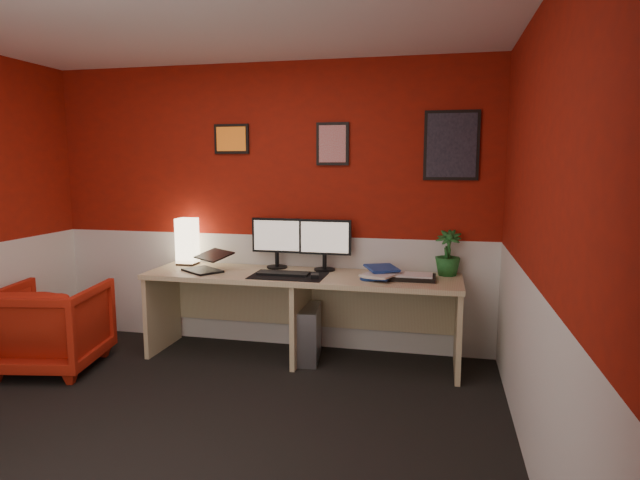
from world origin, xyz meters
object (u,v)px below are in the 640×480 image
(laptop, at_px, (202,259))
(desk, at_px, (301,317))
(armchair, at_px, (52,326))
(zen_tray, at_px, (413,277))
(potted_plant, at_px, (448,253))
(shoji_lamp, at_px, (187,243))
(monitor_right, at_px, (325,237))
(monitor_left, at_px, (277,235))
(pc_tower, at_px, (307,333))

(laptop, bearing_deg, desk, 40.63)
(laptop, bearing_deg, armchair, -116.69)
(zen_tray, height_order, potted_plant, potted_plant)
(shoji_lamp, height_order, monitor_right, monitor_right)
(potted_plant, bearing_deg, zen_tray, -140.51)
(monitor_left, height_order, potted_plant, monitor_left)
(laptop, bearing_deg, potted_plant, 43.94)
(monitor_left, xyz_separation_m, potted_plant, (1.45, 0.00, -0.10))
(desk, height_order, shoji_lamp, shoji_lamp)
(laptop, xyz_separation_m, monitor_right, (1.00, 0.28, 0.18))
(armchair, bearing_deg, pc_tower, -171.98)
(monitor_right, bearing_deg, laptop, -164.52)
(pc_tower, bearing_deg, monitor_left, 139.67)
(potted_plant, bearing_deg, pc_tower, -169.49)
(monitor_right, bearing_deg, monitor_left, 177.43)
(laptop, distance_m, armchair, 1.29)
(pc_tower, height_order, armchair, armchair)
(zen_tray, xyz_separation_m, armchair, (-2.81, -0.63, -0.40))
(desk, xyz_separation_m, pc_tower, (0.05, 0.01, -0.14))
(monitor_left, height_order, pc_tower, monitor_left)
(monitor_left, bearing_deg, armchair, -152.33)
(laptop, xyz_separation_m, armchair, (-1.05, -0.55, -0.49))
(desk, distance_m, zen_tray, 0.99)
(desk, bearing_deg, zen_tray, 0.36)
(laptop, height_order, monitor_right, monitor_right)
(shoji_lamp, xyz_separation_m, monitor_left, (0.83, 0.03, 0.09))
(monitor_right, xyz_separation_m, pc_tower, (-0.11, -0.19, -0.80))
(zen_tray, bearing_deg, monitor_right, 165.51)
(armchair, bearing_deg, zen_tray, -177.55)
(shoji_lamp, height_order, potted_plant, shoji_lamp)
(monitor_right, distance_m, pc_tower, 0.82)
(laptop, height_order, zen_tray, laptop)
(shoji_lamp, distance_m, zen_tray, 2.04)
(potted_plant, xyz_separation_m, armchair, (-3.07, -0.85, -0.57))
(laptop, height_order, potted_plant, potted_plant)
(shoji_lamp, xyz_separation_m, armchair, (-0.79, -0.82, -0.58))
(armchair, bearing_deg, potted_plant, -174.79)
(armchair, bearing_deg, monitor_right, -168.24)
(monitor_left, relative_size, monitor_right, 1.00)
(shoji_lamp, distance_m, laptop, 0.39)
(desk, height_order, pc_tower, desk)
(armchair, bearing_deg, monitor_left, -162.62)
(laptop, distance_m, zen_tray, 1.76)
(monitor_right, bearing_deg, potted_plant, 1.20)
(shoji_lamp, bearing_deg, laptop, -45.29)
(desk, distance_m, armchair, 2.00)
(laptop, xyz_separation_m, pc_tower, (0.89, 0.09, -0.61))
(desk, distance_m, monitor_right, 0.70)
(monitor_right, bearing_deg, armchair, -157.95)
(armchair, bearing_deg, laptop, -162.54)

